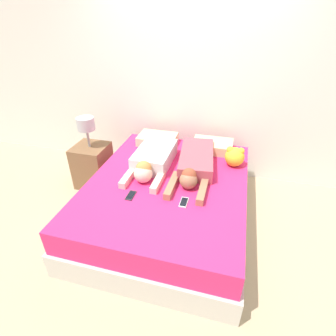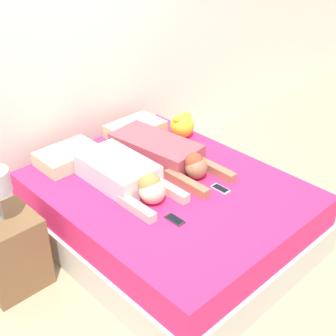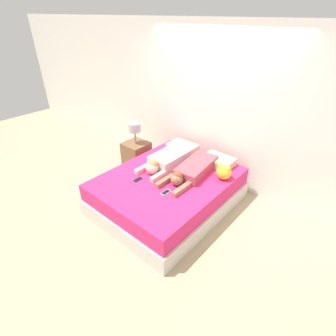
{
  "view_description": "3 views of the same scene",
  "coord_description": "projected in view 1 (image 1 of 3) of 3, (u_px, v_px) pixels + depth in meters",
  "views": [
    {
      "loc": [
        0.6,
        -2.22,
        2.1
      ],
      "look_at": [
        0.0,
        0.0,
        0.68
      ],
      "focal_mm": 28.0,
      "sensor_mm": 36.0,
      "label": 1
    },
    {
      "loc": [
        -2.1,
        -2.19,
        2.53
      ],
      "look_at": [
        0.0,
        0.0,
        0.68
      ],
      "focal_mm": 50.0,
      "sensor_mm": 36.0,
      "label": 2
    },
    {
      "loc": [
        2.16,
        -2.49,
        2.67
      ],
      "look_at": [
        0.0,
        0.0,
        0.68
      ],
      "focal_mm": 28.0,
      "sensor_mm": 36.0,
      "label": 3
    }
  ],
  "objects": [
    {
      "name": "ground_plane",
      "position": [
        168.0,
        218.0,
        3.06
      ],
      "size": [
        12.0,
        12.0,
        0.0
      ],
      "primitive_type": "plane",
      "color": "tan"
    },
    {
      "name": "wall_back",
      "position": [
        192.0,
        80.0,
        3.36
      ],
      "size": [
        12.0,
        0.06,
        2.6
      ],
      "color": "white",
      "rests_on": "ground_plane"
    },
    {
      "name": "bed",
      "position": [
        168.0,
        200.0,
        2.92
      ],
      "size": [
        1.69,
        2.09,
        0.53
      ],
      "color": "beige",
      "rests_on": "ground_plane"
    },
    {
      "name": "pillow_head_left",
      "position": [
        158.0,
        139.0,
        3.5
      ],
      "size": [
        0.5,
        0.34,
        0.12
      ],
      "color": "beige",
      "rests_on": "bed"
    },
    {
      "name": "pillow_head_right",
      "position": [
        212.0,
        146.0,
        3.33
      ],
      "size": [
        0.5,
        0.34,
        0.12
      ],
      "color": "beige",
      "rests_on": "bed"
    },
    {
      "name": "person_left",
      "position": [
        152.0,
        160.0,
        2.96
      ],
      "size": [
        0.4,
        0.91,
        0.23
      ],
      "color": "silver",
      "rests_on": "bed"
    },
    {
      "name": "person_right",
      "position": [
        195.0,
        163.0,
        2.91
      ],
      "size": [
        0.46,
        1.14,
        0.21
      ],
      "color": "#B24C59",
      "rests_on": "bed"
    },
    {
      "name": "cell_phone_left",
      "position": [
        131.0,
        195.0,
        2.54
      ],
      "size": [
        0.07,
        0.15,
        0.01
      ],
      "color": "#2D2D33",
      "rests_on": "bed"
    },
    {
      "name": "cell_phone_right",
      "position": [
        184.0,
        202.0,
        2.45
      ],
      "size": [
        0.07,
        0.15,
        0.01
      ],
      "color": "silver",
      "rests_on": "bed"
    },
    {
      "name": "plush_toy",
      "position": [
        235.0,
        156.0,
        2.98
      ],
      "size": [
        0.22,
        0.22,
        0.23
      ],
      "color": "yellow",
      "rests_on": "bed"
    },
    {
      "name": "nightstand",
      "position": [
        93.0,
        163.0,
        3.49
      ],
      "size": [
        0.42,
        0.42,
        0.96
      ],
      "color": "brown",
      "rests_on": "ground_plane"
    }
  ]
}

